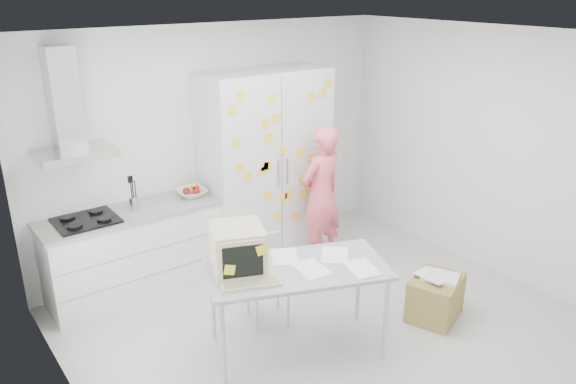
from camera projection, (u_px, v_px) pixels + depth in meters
floor at (326, 325)px, 5.43m from camera, size 4.50×4.00×0.02m
walls at (282, 173)px, 5.49m from camera, size 4.52×4.01×2.70m
ceiling at (334, 36)px, 4.47m from camera, size 4.50×4.00×0.02m
counter_run at (135, 250)px, 5.87m from camera, size 1.84×0.63×1.28m
range_hood at (67, 114)px, 5.19m from camera, size 0.70×0.48×1.01m
tall_cabinet at (265, 165)px, 6.54m from camera, size 1.50×0.68×2.20m
person at (321, 195)px, 6.42m from camera, size 0.64×0.47×1.63m
desk at (260, 259)px, 4.71m from camera, size 1.71×1.28×1.22m
chair at (265, 273)px, 5.39m from camera, size 0.48×0.48×0.85m
cardboard_box at (435, 297)px, 5.48m from camera, size 0.64×0.58×0.46m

